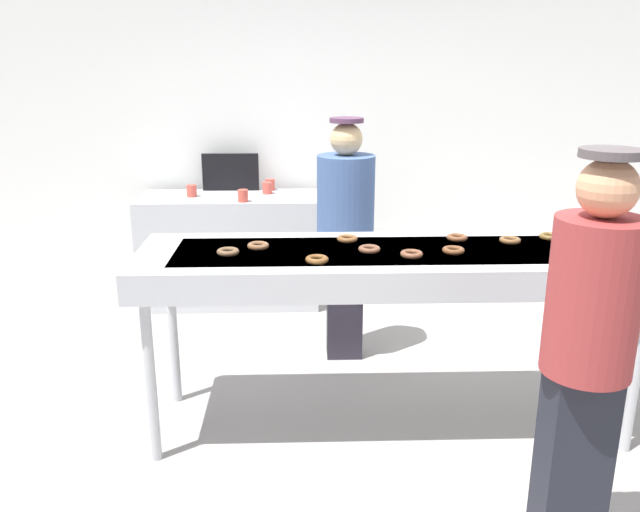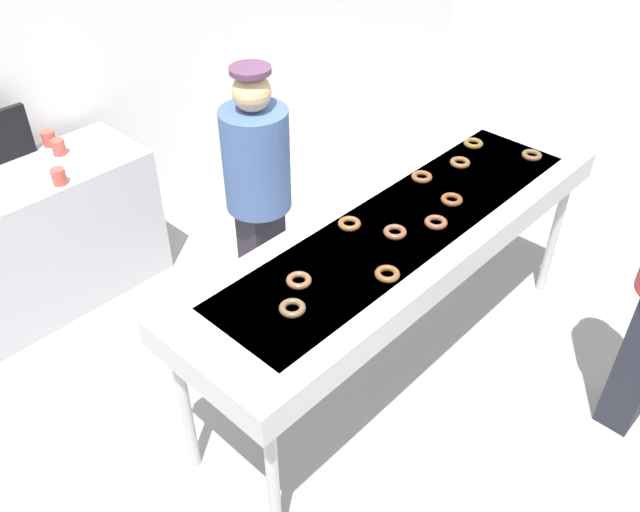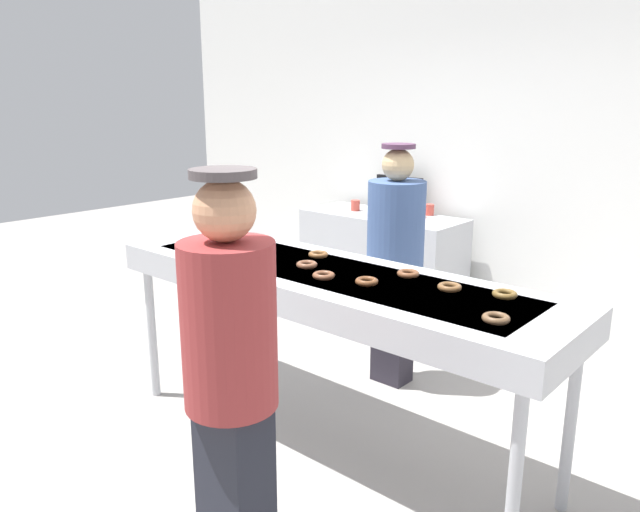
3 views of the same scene
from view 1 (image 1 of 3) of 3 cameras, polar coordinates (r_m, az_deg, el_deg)
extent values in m
plane|color=#9E9993|center=(3.84, 5.77, -14.37)|extent=(16.00, 16.00, 0.00)
cube|color=white|center=(5.75, 3.03, 12.31)|extent=(8.00, 0.12, 3.07)
cube|color=#B7BABF|center=(3.45, 6.23, -0.72)|extent=(2.67, 0.77, 0.16)
cube|color=slate|center=(3.44, 6.25, -0.12)|extent=(2.27, 0.54, 0.08)
cylinder|color=#B7BABF|center=(3.42, -14.65, -10.70)|extent=(0.06, 0.06, 0.87)
cylinder|color=#B7BABF|center=(3.75, 25.94, -9.41)|extent=(0.06, 0.06, 0.87)
cylinder|color=#B7BABF|center=(3.96, -12.77, -6.67)|extent=(0.06, 0.06, 0.87)
cylinder|color=#B7BABF|center=(4.24, 22.25, -5.91)|extent=(0.06, 0.06, 0.87)
torus|color=brown|center=(3.84, 19.53, 1.63)|extent=(0.16, 0.16, 0.03)
torus|color=brown|center=(3.36, -8.09, 0.37)|extent=(0.16, 0.16, 0.03)
torus|color=brown|center=(3.32, 8.05, 0.17)|extent=(0.15, 0.15, 0.03)
torus|color=brown|center=(3.69, 16.35, 1.34)|extent=(0.15, 0.15, 0.03)
torus|color=brown|center=(3.20, -0.27, -0.30)|extent=(0.13, 0.13, 0.03)
torus|color=brown|center=(3.45, -5.46, 0.91)|extent=(0.16, 0.16, 0.03)
torus|color=brown|center=(3.67, 11.94, 1.60)|extent=(0.13, 0.13, 0.03)
torus|color=brown|center=(3.59, 23.00, 0.26)|extent=(0.16, 0.16, 0.03)
torus|color=brown|center=(3.57, 2.41, 1.53)|extent=(0.15, 0.15, 0.03)
torus|color=brown|center=(3.38, 4.35, 0.61)|extent=(0.12, 0.12, 0.03)
torus|color=brown|center=(3.42, 11.64, 0.50)|extent=(0.12, 0.12, 0.03)
cube|color=#25222B|center=(4.47, 2.17, -3.94)|extent=(0.24, 0.18, 0.81)
cylinder|color=#3F598C|center=(4.27, 2.27, 4.88)|extent=(0.38, 0.38, 0.59)
sphere|color=tan|center=(4.20, 2.33, 10.23)|extent=(0.21, 0.21, 0.21)
cylinder|color=#50324A|center=(4.19, 2.35, 11.84)|extent=(0.22, 0.22, 0.03)
cube|color=#1F212B|center=(2.81, 21.13, -17.64)|extent=(0.24, 0.18, 0.90)
cylinder|color=#993333|center=(2.48, 22.90, -3.37)|extent=(0.32, 0.32, 0.57)
sphere|color=tan|center=(2.38, 23.96, 5.46)|extent=(0.20, 0.20, 0.20)
cylinder|color=#52494A|center=(2.37, 24.29, 8.23)|extent=(0.21, 0.21, 0.03)
cube|color=#B7BABF|center=(5.51, -7.86, 0.57)|extent=(1.46, 0.60, 0.92)
cylinder|color=#CC4C3F|center=(5.60, -4.41, 6.27)|extent=(0.08, 0.08, 0.10)
cylinder|color=#CC4C3F|center=(5.46, -4.65, 5.98)|extent=(0.08, 0.08, 0.10)
cylinder|color=#CC4C3F|center=(5.16, -6.78, 5.28)|extent=(0.08, 0.08, 0.10)
cylinder|color=#CC4C3F|center=(5.42, -11.21, 5.64)|extent=(0.08, 0.08, 0.10)
cube|color=black|center=(5.62, -7.85, 7.32)|extent=(0.48, 0.04, 0.31)
camera|label=2|loc=(2.65, -54.69, 31.46)|focal=37.02mm
camera|label=3|loc=(2.66, 69.43, 4.62)|focal=34.30mm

